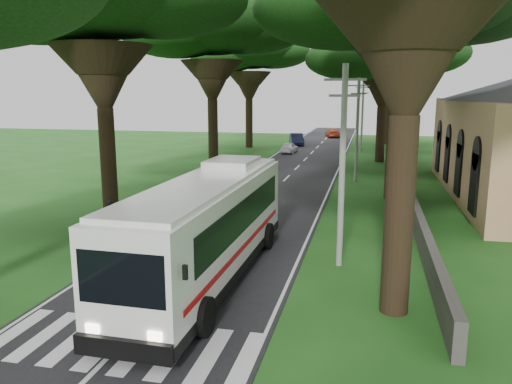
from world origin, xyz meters
TOP-DOWN VIEW (x-y plane):
  - ground at (0.00, 0.00)m, footprint 140.00×140.00m
  - road at (0.00, 25.00)m, footprint 8.00×120.00m
  - crosswalk at (0.00, -2.00)m, footprint 8.00×3.00m
  - property_wall at (9.00, 24.00)m, footprint 0.35×50.00m
  - pole_near at (5.50, 6.00)m, footprint 1.60×0.24m
  - pole_mid at (5.50, 26.00)m, footprint 1.60×0.24m
  - pole_far at (5.50, 46.00)m, footprint 1.60×0.24m
  - tree_l_midb at (-7.50, 30.00)m, footprint 13.35×13.35m
  - tree_l_far at (-8.50, 48.00)m, footprint 12.44×12.44m
  - tree_r_midb at (7.50, 38.00)m, footprint 13.71×13.71m
  - tree_r_far at (8.50, 56.00)m, footprint 14.70×14.70m
  - coach_bus at (0.80, 3.45)m, footprint 3.23×13.00m
  - distant_car_a at (-2.49, 42.81)m, footprint 1.77×3.84m
  - distant_car_b at (-3.00, 51.88)m, footprint 2.69×4.86m
  - distant_car_c at (0.80, 64.62)m, footprint 2.77×4.94m
  - pedestrian at (-5.99, 8.44)m, footprint 0.56×0.69m

SIDE VIEW (x-z plane):
  - ground at x=0.00m, z-range 0.00..0.00m
  - crosswalk at x=0.00m, z-range -0.01..0.01m
  - road at x=0.00m, z-range -0.01..0.03m
  - property_wall at x=9.00m, z-range 0.00..1.20m
  - distant_car_a at x=-2.49m, z-range 0.03..1.30m
  - distant_car_c at x=0.80m, z-range 0.03..1.38m
  - distant_car_b at x=-3.00m, z-range 0.03..1.55m
  - pedestrian at x=-5.99m, z-range 0.00..1.65m
  - coach_bus at x=0.80m, z-range 0.15..3.97m
  - pole_near at x=5.50m, z-range 0.18..8.18m
  - pole_mid at x=5.50m, z-range 0.18..8.18m
  - pole_far at x=5.50m, z-range 0.18..8.18m
  - tree_r_midb at x=7.50m, z-range 3.99..18.07m
  - tree_l_far at x=-8.50m, z-range 4.58..19.48m
  - tree_l_midb at x=-7.50m, z-range 4.84..20.57m
  - tree_r_far at x=8.50m, z-range 4.79..20.89m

